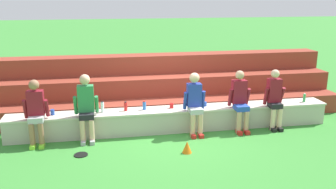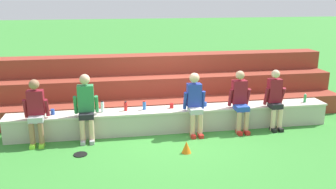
{
  "view_description": "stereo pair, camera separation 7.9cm",
  "coord_description": "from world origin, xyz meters",
  "px_view_note": "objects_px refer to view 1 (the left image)",
  "views": [
    {
      "loc": [
        -1.58,
        -7.65,
        3.1
      ],
      "look_at": [
        -0.12,
        0.26,
        0.87
      ],
      "focal_mm": 39.06,
      "sensor_mm": 36.0,
      "label": 1
    },
    {
      "loc": [
        -1.5,
        -7.66,
        3.1
      ],
      "look_at": [
        -0.12,
        0.26,
        0.87
      ],
      "focal_mm": 39.06,
      "sensor_mm": 36.0,
      "label": 2
    }
  ],
  "objects_px": {
    "water_bottle_mid_left": "(126,106)",
    "plastic_cup_left_end": "(172,106)",
    "water_bottle_center_gap": "(102,107)",
    "person_left_of_center": "(86,106)",
    "plastic_cup_right_end": "(205,104)",
    "plastic_cup_middle": "(52,112)",
    "frisbee": "(81,155)",
    "person_center": "(195,102)",
    "sports_cone": "(187,147)",
    "person_far_left": "(36,111)",
    "person_far_right": "(275,98)",
    "water_bottle_near_left": "(144,106)",
    "water_bottle_near_right": "(304,98)",
    "person_right_of_center": "(240,99)"
  },
  "relations": [
    {
      "from": "person_left_of_center",
      "to": "water_bottle_near_right",
      "type": "distance_m",
      "value": 5.24
    },
    {
      "from": "person_far_right",
      "to": "plastic_cup_middle",
      "type": "xyz_separation_m",
      "value": [
        -5.06,
        0.33,
        -0.15
      ]
    },
    {
      "from": "water_bottle_near_left",
      "to": "water_bottle_mid_left",
      "type": "distance_m",
      "value": 0.43
    },
    {
      "from": "plastic_cup_middle",
      "to": "frisbee",
      "type": "height_order",
      "value": "plastic_cup_middle"
    },
    {
      "from": "person_center",
      "to": "sports_cone",
      "type": "bearing_deg",
      "value": -112.23
    },
    {
      "from": "person_right_of_center",
      "to": "water_bottle_center_gap",
      "type": "xyz_separation_m",
      "value": [
        -3.13,
        0.29,
        -0.1
      ]
    },
    {
      "from": "person_far_right",
      "to": "water_bottle_mid_left",
      "type": "bearing_deg",
      "value": 174.51
    },
    {
      "from": "person_left_of_center",
      "to": "water_bottle_mid_left",
      "type": "height_order",
      "value": "person_left_of_center"
    },
    {
      "from": "person_right_of_center",
      "to": "water_bottle_mid_left",
      "type": "distance_m",
      "value": 2.63
    },
    {
      "from": "water_bottle_center_gap",
      "to": "plastic_cup_left_end",
      "type": "bearing_deg",
      "value": 0.81
    },
    {
      "from": "person_far_right",
      "to": "sports_cone",
      "type": "bearing_deg",
      "value": -156.62
    },
    {
      "from": "person_far_left",
      "to": "plastic_cup_left_end",
      "type": "xyz_separation_m",
      "value": [
        2.95,
        0.34,
        -0.16
      ]
    },
    {
      "from": "person_far_right",
      "to": "water_bottle_center_gap",
      "type": "xyz_separation_m",
      "value": [
        -3.98,
        0.32,
        -0.1
      ]
    },
    {
      "from": "plastic_cup_left_end",
      "to": "person_left_of_center",
      "type": "bearing_deg",
      "value": -171.06
    },
    {
      "from": "person_far_right",
      "to": "person_far_left",
      "type": "bearing_deg",
      "value": 179.97
    },
    {
      "from": "person_far_left",
      "to": "plastic_cup_middle",
      "type": "relative_size",
      "value": 11.37
    },
    {
      "from": "person_far_right",
      "to": "water_bottle_mid_left",
      "type": "height_order",
      "value": "person_far_right"
    },
    {
      "from": "water_bottle_near_left",
      "to": "person_center",
      "type": "bearing_deg",
      "value": -17.62
    },
    {
      "from": "water_bottle_mid_left",
      "to": "water_bottle_center_gap",
      "type": "distance_m",
      "value": 0.52
    },
    {
      "from": "water_bottle_center_gap",
      "to": "frisbee",
      "type": "xyz_separation_m",
      "value": [
        -0.46,
        -1.07,
        -0.64
      ]
    },
    {
      "from": "person_far_right",
      "to": "water_bottle_center_gap",
      "type": "relative_size",
      "value": 5.56
    },
    {
      "from": "water_bottle_mid_left",
      "to": "person_center",
      "type": "bearing_deg",
      "value": -12.72
    },
    {
      "from": "person_left_of_center",
      "to": "plastic_cup_right_end",
      "type": "bearing_deg",
      "value": 6.49
    },
    {
      "from": "water_bottle_mid_left",
      "to": "plastic_cup_left_end",
      "type": "relative_size",
      "value": 1.87
    },
    {
      "from": "water_bottle_near_right",
      "to": "frisbee",
      "type": "relative_size",
      "value": 0.79
    },
    {
      "from": "person_far_right",
      "to": "frisbee",
      "type": "relative_size",
      "value": 5.19
    },
    {
      "from": "water_bottle_center_gap",
      "to": "plastic_cup_middle",
      "type": "height_order",
      "value": "water_bottle_center_gap"
    },
    {
      "from": "plastic_cup_middle",
      "to": "water_bottle_near_left",
      "type": "bearing_deg",
      "value": 0.3
    },
    {
      "from": "person_left_of_center",
      "to": "water_bottle_center_gap",
      "type": "relative_size",
      "value": 5.75
    },
    {
      "from": "person_left_of_center",
      "to": "plastic_cup_left_end",
      "type": "xyz_separation_m",
      "value": [
        1.92,
        0.3,
        -0.2
      ]
    },
    {
      "from": "person_center",
      "to": "person_far_right",
      "type": "xyz_separation_m",
      "value": [
        1.93,
        0.01,
        -0.02
      ]
    },
    {
      "from": "water_bottle_center_gap",
      "to": "plastic_cup_left_end",
      "type": "xyz_separation_m",
      "value": [
        1.58,
        0.02,
        -0.06
      ]
    },
    {
      "from": "person_center",
      "to": "sports_cone",
      "type": "height_order",
      "value": "person_center"
    },
    {
      "from": "person_far_left",
      "to": "person_left_of_center",
      "type": "bearing_deg",
      "value": 2.05
    },
    {
      "from": "water_bottle_near_right",
      "to": "person_far_right",
      "type": "bearing_deg",
      "value": -164.86
    },
    {
      "from": "frisbee",
      "to": "plastic_cup_left_end",
      "type": "bearing_deg",
      "value": 28.09
    },
    {
      "from": "person_far_left",
      "to": "sports_cone",
      "type": "height_order",
      "value": "person_far_left"
    },
    {
      "from": "water_bottle_near_right",
      "to": "frisbee",
      "type": "distance_m",
      "value": 5.48
    },
    {
      "from": "person_center",
      "to": "water_bottle_near_left",
      "type": "bearing_deg",
      "value": 162.38
    },
    {
      "from": "plastic_cup_middle",
      "to": "person_far_right",
      "type": "bearing_deg",
      "value": -3.69
    },
    {
      "from": "person_right_of_center",
      "to": "plastic_cup_left_end",
      "type": "bearing_deg",
      "value": 168.43
    },
    {
      "from": "water_bottle_center_gap",
      "to": "plastic_cup_right_end",
      "type": "bearing_deg",
      "value": 0.72
    },
    {
      "from": "person_center",
      "to": "plastic_cup_middle",
      "type": "xyz_separation_m",
      "value": [
        -3.13,
        0.34,
        -0.17
      ]
    },
    {
      "from": "water_bottle_mid_left",
      "to": "water_bottle_center_gap",
      "type": "relative_size",
      "value": 0.85
    },
    {
      "from": "frisbee",
      "to": "water_bottle_center_gap",
      "type": "bearing_deg",
      "value": 66.6
    },
    {
      "from": "water_bottle_mid_left",
      "to": "person_far_left",
      "type": "bearing_deg",
      "value": -170.1
    },
    {
      "from": "plastic_cup_middle",
      "to": "person_left_of_center",
      "type": "bearing_deg",
      "value": -21.13
    },
    {
      "from": "water_bottle_center_gap",
      "to": "sports_cone",
      "type": "relative_size",
      "value": 1.05
    },
    {
      "from": "person_left_of_center",
      "to": "water_bottle_center_gap",
      "type": "distance_m",
      "value": 0.46
    },
    {
      "from": "person_left_of_center",
      "to": "water_bottle_mid_left",
      "type": "distance_m",
      "value": 0.92
    }
  ]
}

